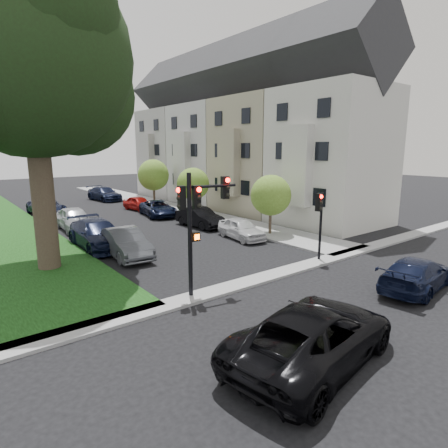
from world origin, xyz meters
TOP-DOWN VIEW (x-y plane):
  - ground at (0.00, 0.00)m, footprint 140.00×140.00m
  - sidewalk_right at (6.75, 24.00)m, footprint 3.50×44.00m
  - sidewalk_cross at (0.00, 2.00)m, footprint 60.00×1.00m
  - house_a at (12.45, 8.00)m, footprint 7.70×7.55m
  - house_b at (12.45, 15.50)m, footprint 7.70×7.55m
  - house_c at (12.45, 23.00)m, footprint 7.70×7.55m
  - house_d at (12.45, 30.50)m, footprint 7.70×7.55m
  - eucalyptus at (-7.32, 9.26)m, footprint 9.89×8.98m
  - small_tree_a at (6.20, 7.97)m, footprint 2.67×2.67m
  - small_tree_b at (6.20, 17.24)m, footprint 2.73×2.73m
  - small_tree_c at (6.20, 24.40)m, footprint 3.08×3.08m
  - traffic_signal_main at (-3.42, 2.23)m, footprint 2.37×0.63m
  - traffic_signal_secondary at (3.88, 2.19)m, footprint 0.46×0.37m
  - car_cross_near at (-3.63, -3.57)m, footprint 6.08×3.55m
  - car_cross_far at (3.96, -2.74)m, footprint 4.80×2.43m
  - car_parked_0 at (3.97, 8.31)m, footprint 2.06×4.09m
  - car_parked_1 at (3.97, 13.01)m, footprint 1.69×4.44m
  - car_parked_2 at (3.67, 18.88)m, footprint 3.04×5.12m
  - car_parked_3 at (3.74, 22.72)m, footprint 1.97×3.98m
  - car_parked_4 at (3.64, 31.24)m, footprint 2.67×5.38m
  - car_parked_5 at (-3.51, 9.03)m, footprint 1.96×4.73m
  - car_parked_6 at (-3.98, 11.84)m, footprint 2.28×5.54m
  - car_parked_7 at (-3.58, 17.64)m, footprint 2.11×4.78m
  - car_parked_8 at (-3.68, 25.29)m, footprint 2.49×5.18m

SIDE VIEW (x-z plane):
  - ground at x=0.00m, z-range 0.00..0.00m
  - sidewalk_right at x=6.75m, z-range 0.00..0.12m
  - sidewalk_cross at x=0.00m, z-range 0.00..0.12m
  - car_parked_3 at x=3.74m, z-range 0.00..1.31m
  - car_parked_2 at x=3.67m, z-range 0.00..1.33m
  - car_parked_0 at x=3.97m, z-range 0.00..1.34m
  - car_cross_far at x=3.96m, z-range 0.00..1.34m
  - car_parked_8 at x=-3.68m, z-range 0.00..1.42m
  - car_parked_1 at x=3.97m, z-range 0.00..1.44m
  - car_parked_4 at x=3.64m, z-range 0.00..1.50m
  - car_parked_5 at x=-3.51m, z-range 0.00..1.52m
  - car_cross_near at x=-3.63m, z-range 0.00..1.59m
  - car_parked_7 at x=-3.58m, z-range 0.00..1.60m
  - car_parked_6 at x=-3.98m, z-range 0.00..1.61m
  - traffic_signal_secondary at x=3.88m, z-range 0.70..4.24m
  - small_tree_a at x=6.20m, z-range 0.66..4.67m
  - small_tree_b at x=6.20m, z-range 0.68..4.77m
  - small_tree_c at x=6.20m, z-range 0.76..5.38m
  - traffic_signal_main at x=-3.42m, z-range 0.92..5.75m
  - house_a at x=12.45m, z-range -1.05..14.92m
  - house_b at x=12.45m, z-range -1.05..14.92m
  - house_c at x=12.45m, z-range -1.05..14.92m
  - house_d at x=12.45m, z-range -1.05..14.92m
  - eucalyptus at x=-7.32m, z-range 2.56..16.58m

